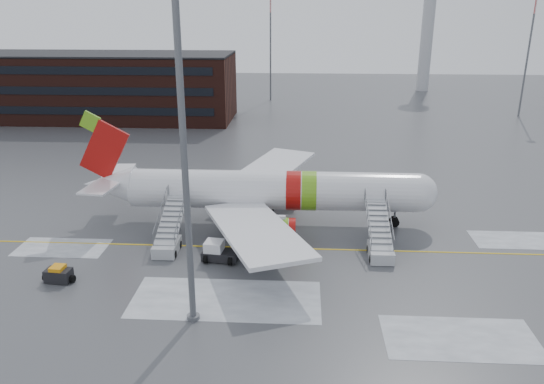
# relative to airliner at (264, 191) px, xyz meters

# --- Properties ---
(ground) EXTENTS (260.00, 260.00, 0.00)m
(ground) POSITION_rel_airliner_xyz_m (4.28, -4.83, -3.42)
(ground) COLOR #494C4F
(ground) RESTS_ON ground
(airliner) EXTENTS (35.03, 32.97, 11.18)m
(airliner) POSITION_rel_airliner_xyz_m (0.00, 0.00, 0.00)
(airliner) COLOR white
(airliner) RESTS_ON ground
(airstair_fwd) EXTENTS (2.05, 7.70, 3.48)m
(airstair_fwd) POSITION_rel_airliner_xyz_m (10.62, -6.54, -2.35)
(airstair_fwd) COLOR #ACB0B4
(airstair_fwd) RESTS_ON ground
(airstair_aft) EXTENTS (2.05, 7.70, 3.48)m
(airstair_aft) POSITION_rel_airliner_xyz_m (-8.02, -6.54, -2.35)
(airstair_aft) COLOR #A8ABAF
(airstair_aft) RESTS_ON ground
(pushback_tug) EXTENTS (3.17, 2.53, 1.71)m
(pushback_tug) POSITION_rel_airliner_xyz_m (-3.28, -8.45, -2.66)
(pushback_tug) COLOR black
(pushback_tug) RESTS_ON ground
(baggage_tractor) EXTENTS (2.62, 1.35, 1.33)m
(baggage_tractor) POSITION_rel_airliner_xyz_m (-15.28, -12.88, -2.85)
(baggage_tractor) COLOR black
(baggage_tractor) RESTS_ON ground
(light_mast_near) EXTENTS (1.20, 1.20, 28.74)m
(light_mast_near) POSITION_rel_airliner_xyz_m (-3.64, -17.54, 11.33)
(light_mast_near) COLOR #595B60
(light_mast_near) RESTS_ON ground
(terminal_building) EXTENTS (62.00, 16.11, 12.30)m
(terminal_building) POSITION_rel_airliner_xyz_m (-40.72, 50.15, 2.78)
(terminal_building) COLOR #3F1E16
(terminal_building) RESTS_ON ground
(control_tower) EXTENTS (6.40, 6.40, 30.00)m
(control_tower) POSITION_rel_airliner_xyz_m (34.28, 90.17, 15.33)
(control_tower) COLOR #B2B5BA
(control_tower) RESTS_ON ground
(light_mast_far_ne) EXTENTS (1.20, 1.20, 24.25)m
(light_mast_far_ne) POSITION_rel_airliner_xyz_m (46.28, 57.17, 10.42)
(light_mast_far_ne) COLOR #595B60
(light_mast_far_ne) RESTS_ON ground
(light_mast_far_n) EXTENTS (1.20, 1.20, 24.25)m
(light_mast_far_n) POSITION_rel_airliner_xyz_m (-3.72, 73.17, 10.42)
(light_mast_far_n) COLOR #595B60
(light_mast_far_n) RESTS_ON ground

